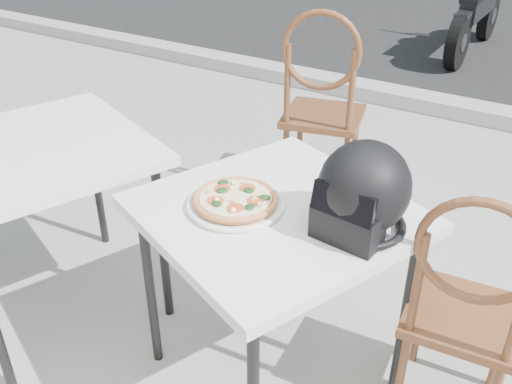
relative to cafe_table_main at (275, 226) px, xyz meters
The scene contains 8 objects.
cafe_table_main is the anchor object (origin of this frame).
plate 0.16m from the cafe_table_main, 152.65° to the right, with size 0.43×0.43×0.02m.
pizza 0.17m from the cafe_table_main, 152.73° to the right, with size 0.30×0.30×0.04m.
helmet 0.35m from the cafe_table_main, ahead, with size 0.32×0.33×0.30m.
cafe_chair_main 0.68m from the cafe_table_main, 13.85° to the left, with size 0.41×0.41×1.00m.
cafe_table_side 1.05m from the cafe_table_main, behind, with size 1.11×1.11×0.81m.
cafe_chair_side 1.43m from the cafe_table_main, 109.45° to the left, with size 0.54×0.54×1.15m.
motorcycle 4.90m from the cafe_table_main, 94.82° to the left, with size 0.47×1.80×0.89m.
Camera 1 is at (0.21, -1.50, 1.81)m, focal length 40.00 mm.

